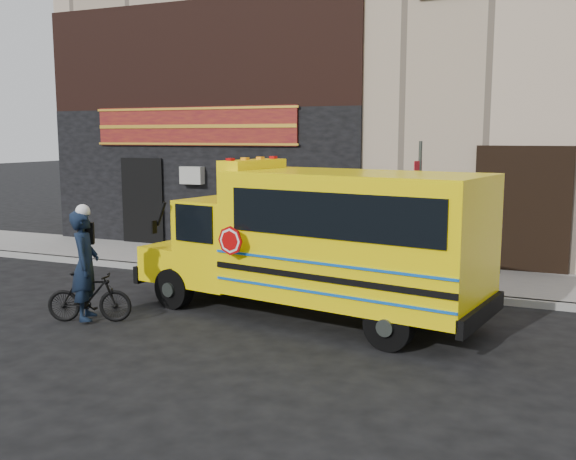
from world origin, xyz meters
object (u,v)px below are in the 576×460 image
(school_bus, at_px, (323,239))
(sign_pole, at_px, (418,212))
(cyclist, at_px, (85,268))
(bicycle, at_px, (89,297))

(school_bus, height_order, sign_pole, sign_pole)
(school_bus, distance_m, cyclist, 4.36)
(school_bus, xyz_separation_m, cyclist, (-3.92, -1.84, -0.51))
(school_bus, bearing_deg, bicycle, -154.35)
(bicycle, height_order, cyclist, cyclist)
(school_bus, relative_size, bicycle, 4.65)
(sign_pole, xyz_separation_m, cyclist, (-5.16, -4.30, -0.80))
(sign_pole, distance_m, cyclist, 6.76)
(sign_pole, bearing_deg, bicycle, -139.70)
(sign_pole, height_order, cyclist, sign_pole)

